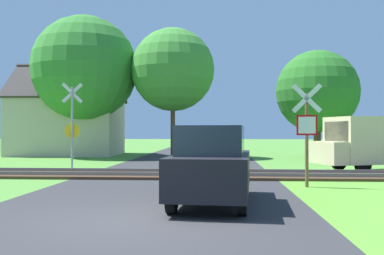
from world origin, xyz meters
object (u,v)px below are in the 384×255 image
(tree_center, at_px, (173,70))
(tree_left, at_px, (85,69))
(parked_car, at_px, (213,165))
(crossing_sign_far, at_px, (72,122))
(mail_truck, at_px, (376,141))
(stop_sign_near, at_px, (307,129))
(tree_right, at_px, (317,92))
(house, at_px, (69,124))

(tree_center, xyz_separation_m, tree_left, (-5.74, 0.22, 0.17))
(tree_left, height_order, parked_car, tree_left)
(tree_center, xyz_separation_m, parked_car, (2.78, -17.02, -4.64))
(crossing_sign_far, relative_size, tree_left, 0.41)
(mail_truck, bearing_deg, stop_sign_near, 124.35)
(mail_truck, bearing_deg, parked_car, 122.09)
(tree_right, distance_m, tree_left, 14.82)
(stop_sign_near, bearing_deg, tree_right, -97.67)
(stop_sign_near, height_order, tree_left, tree_left)
(house, bearing_deg, stop_sign_near, -54.19)
(house, relative_size, tree_right, 1.13)
(house, height_order, tree_right, tree_right)
(stop_sign_near, xyz_separation_m, tree_center, (-5.51, 13.99, 3.79))
(crossing_sign_far, distance_m, parked_car, 10.23)
(crossing_sign_far, bearing_deg, house, 94.23)
(tree_center, bearing_deg, tree_left, 177.80)
(crossing_sign_far, distance_m, mail_truck, 12.83)
(house, bearing_deg, parked_car, -64.71)
(tree_center, bearing_deg, parked_car, -80.72)
(parked_car, bearing_deg, tree_center, 103.75)
(stop_sign_near, relative_size, house, 0.41)
(crossing_sign_far, xyz_separation_m, tree_right, (12.35, 9.05, 2.08))
(stop_sign_near, relative_size, tree_right, 0.46)
(tree_right, bearing_deg, parked_car, -109.92)
(crossing_sign_far, relative_size, tree_right, 0.56)
(tree_center, bearing_deg, mail_truck, -42.35)
(mail_truck, relative_size, parked_car, 1.27)
(tree_center, relative_size, parked_car, 1.98)
(tree_right, relative_size, mail_truck, 1.27)
(tree_right, distance_m, mail_truck, 9.22)
(stop_sign_near, bearing_deg, mail_truck, -119.95)
(crossing_sign_far, bearing_deg, stop_sign_near, -46.06)
(tree_right, height_order, tree_left, tree_left)
(house, bearing_deg, mail_truck, -35.73)
(parked_car, bearing_deg, house, 122.54)
(mail_truck, bearing_deg, tree_left, 40.30)
(tree_left, relative_size, parked_car, 2.21)
(mail_truck, bearing_deg, house, 37.53)
(tree_left, distance_m, parked_car, 19.82)
(tree_right, distance_m, parked_car, 18.54)
(tree_right, bearing_deg, stop_sign_near, -103.85)
(house, bearing_deg, crossing_sign_far, -72.30)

